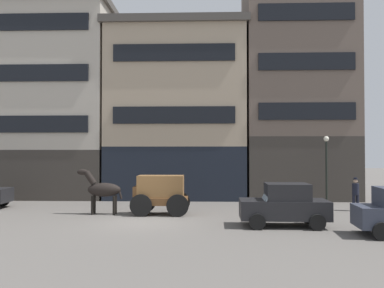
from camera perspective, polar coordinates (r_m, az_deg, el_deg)
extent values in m
plane|color=#605B56|center=(17.97, -7.62, -11.33)|extent=(120.00, 120.00, 0.00)
cube|color=#38332D|center=(29.68, -20.68, -4.03)|extent=(9.10, 5.08, 3.31)
cube|color=#B7AD9E|center=(30.08, -20.58, 8.75)|extent=(9.10, 5.08, 10.01)
cube|color=#47423D|center=(31.41, -20.51, 18.24)|extent=(9.60, 5.58, 0.50)
cube|color=black|center=(27.31, -22.73, 2.71)|extent=(7.65, 0.12, 1.10)
cube|color=black|center=(27.73, -22.67, 9.61)|extent=(7.65, 0.12, 1.10)
cube|color=black|center=(28.54, -22.61, 16.20)|extent=(7.65, 0.12, 1.10)
cube|color=black|center=(27.47, -2.26, -4.12)|extent=(9.35, 5.08, 3.52)
cube|color=tan|center=(27.79, -2.25, 7.90)|extent=(9.35, 5.08, 8.07)
cube|color=#47423D|center=(28.77, -2.24, 16.35)|extent=(9.85, 5.58, 0.50)
cube|color=black|center=(24.96, -2.69, 4.27)|extent=(7.85, 0.12, 1.10)
cube|color=black|center=(25.65, -2.68, 13.27)|extent=(7.85, 0.12, 1.10)
cube|color=#38332D|center=(28.14, 15.22, -3.35)|extent=(7.26, 5.08, 4.17)
cube|color=#66564C|center=(29.06, 15.12, 13.51)|extent=(7.26, 5.08, 12.70)
cube|color=black|center=(25.72, 16.51, 4.64)|extent=(6.10, 0.12, 1.10)
cube|color=black|center=(26.23, 16.47, 11.56)|extent=(6.10, 0.12, 1.10)
cube|color=black|center=(27.10, 16.42, 18.12)|extent=(6.10, 0.12, 1.10)
cube|color=brown|center=(19.92, -4.60, -8.30)|extent=(2.70, 1.31, 0.36)
cube|color=brown|center=(19.85, -4.59, -6.21)|extent=(2.30, 1.11, 1.10)
cube|color=brown|center=(20.04, -7.88, -6.87)|extent=(0.40, 1.04, 0.50)
cylinder|color=black|center=(19.37, -7.52, -8.94)|extent=(1.10, 0.08, 1.10)
cylinder|color=black|center=(20.76, -6.86, -8.42)|extent=(1.10, 0.08, 1.10)
cylinder|color=black|center=(19.16, -2.14, -9.04)|extent=(1.10, 0.08, 1.10)
cylinder|color=black|center=(20.56, -1.84, -8.50)|extent=(1.10, 0.08, 1.10)
ellipsoid|color=black|center=(20.40, -12.77, -6.56)|extent=(1.70, 0.61, 0.70)
cylinder|color=black|center=(20.55, -14.71, -4.83)|extent=(0.66, 0.32, 0.76)
ellipsoid|color=black|center=(20.65, -15.77, -3.97)|extent=(0.56, 0.24, 0.30)
cylinder|color=black|center=(20.22, -10.54, -7.04)|extent=(0.27, 0.10, 0.65)
cylinder|color=black|center=(20.46, -14.41, -8.71)|extent=(0.14, 0.14, 0.95)
cylinder|color=black|center=(20.80, -14.13, -8.59)|extent=(0.14, 0.14, 0.95)
cylinder|color=black|center=(20.18, -11.38, -8.83)|extent=(0.14, 0.14, 0.95)
cylinder|color=black|center=(20.52, -11.15, -8.70)|extent=(0.14, 0.14, 0.95)
cube|color=black|center=(17.22, 13.29, -9.30)|extent=(3.74, 1.69, 0.80)
cube|color=black|center=(17.15, 13.78, -6.80)|extent=(1.84, 1.48, 0.70)
cube|color=silver|center=(17.04, 10.94, -7.29)|extent=(0.37, 1.32, 0.56)
cylinder|color=black|center=(16.29, 9.58, -11.20)|extent=(0.66, 0.20, 0.66)
cylinder|color=black|center=(17.94, 8.99, -10.27)|extent=(0.66, 0.20, 0.66)
cylinder|color=black|center=(16.72, 17.93, -10.90)|extent=(0.66, 0.20, 0.66)
cylinder|color=black|center=(18.33, 16.59, -10.05)|extent=(0.66, 0.20, 0.66)
cylinder|color=black|center=(17.30, 24.25, -10.53)|extent=(0.67, 0.24, 0.66)
cylinder|color=black|center=(15.72, 26.12, -11.47)|extent=(0.67, 0.24, 0.66)
cylinder|color=black|center=(25.40, -25.96, -7.48)|extent=(0.67, 0.20, 0.66)
cylinder|color=black|center=(22.87, 22.65, -7.98)|extent=(0.16, 0.16, 0.85)
cylinder|color=black|center=(22.94, 23.13, -7.96)|extent=(0.16, 0.16, 0.85)
cylinder|color=black|center=(22.83, 22.88, -6.14)|extent=(0.39, 0.39, 0.62)
sphere|color=tan|center=(22.80, 22.87, -5.04)|extent=(0.22, 0.22, 0.22)
cylinder|color=black|center=(22.79, 22.87, -4.79)|extent=(0.28, 0.28, 0.02)
cylinder|color=black|center=(22.79, 22.86, -4.66)|extent=(0.18, 0.18, 0.09)
cylinder|color=black|center=(24.63, 19.13, -4.07)|extent=(0.12, 0.12, 3.80)
sphere|color=silver|center=(24.61, 19.10, 0.72)|extent=(0.32, 0.32, 0.32)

